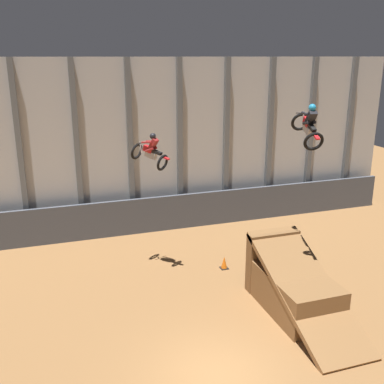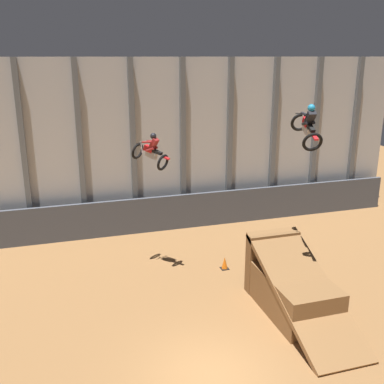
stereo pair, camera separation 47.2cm
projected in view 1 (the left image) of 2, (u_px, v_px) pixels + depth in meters
ground_plane at (216, 376)px, 13.74m from camera, size 60.00×60.00×0.00m
arena_back_wall at (130, 147)px, 24.11m from camera, size 32.00×0.40×9.36m
lower_barrier at (135, 217)px, 24.50m from camera, size 31.36×0.20×1.98m
dirt_ramp at (292, 286)px, 17.32m from camera, size 2.20×5.74×2.68m
rider_bike_left_air at (151, 152)px, 19.14m from camera, size 1.62×1.72×1.61m
rider_bike_right_air at (308, 126)px, 16.05m from camera, size 1.01×1.90×1.66m
traffic_cone_near_ramp at (224, 263)px, 20.63m from camera, size 0.36×0.36×0.58m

